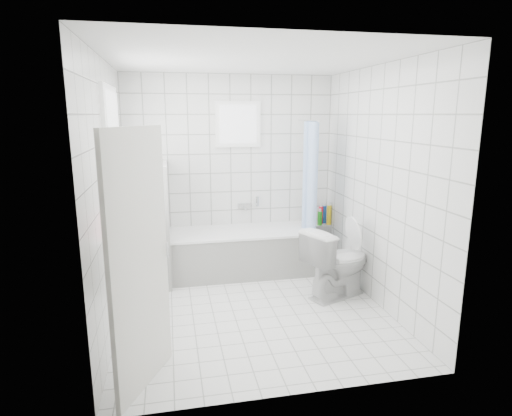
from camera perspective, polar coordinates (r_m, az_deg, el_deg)
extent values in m
plane|color=white|center=(4.80, -0.50, -13.29)|extent=(3.00, 3.00, 0.00)
plane|color=white|center=(4.36, -0.57, 19.23)|extent=(3.00, 3.00, 0.00)
cube|color=white|center=(5.86, -3.36, 4.71)|extent=(2.80, 0.02, 2.60)
cube|color=white|center=(2.97, 5.02, -2.88)|extent=(2.80, 0.02, 2.60)
cube|color=white|center=(4.36, -18.93, 1.39)|extent=(0.02, 3.00, 2.60)
cube|color=white|center=(4.86, 15.91, 2.67)|extent=(0.02, 3.00, 2.60)
cube|color=white|center=(4.60, -18.18, 5.78)|extent=(0.01, 0.90, 1.40)
cube|color=white|center=(5.78, -2.37, 11.08)|extent=(0.50, 0.01, 0.50)
cube|color=white|center=(4.73, -17.04, -3.12)|extent=(0.18, 1.02, 0.08)
cube|color=silver|center=(3.31, -15.25, -7.09)|extent=(0.39, 0.73, 2.00)
cube|color=white|center=(5.74, -1.94, -5.96)|extent=(1.85, 0.75, 0.55)
cube|color=white|center=(5.65, -1.97, -3.17)|extent=(1.87, 0.77, 0.03)
cube|color=white|center=(5.49, -12.25, -1.94)|extent=(0.15, 0.85, 1.50)
cube|color=white|center=(6.28, 8.72, -4.48)|extent=(0.40, 0.24, 0.55)
imported|color=white|center=(5.05, 10.80, -7.11)|extent=(0.93, 0.74, 0.83)
cylinder|color=silver|center=(5.64, 6.96, 11.48)|extent=(0.02, 0.80, 0.02)
cube|color=silver|center=(5.92, -1.58, 0.39)|extent=(0.18, 0.06, 0.06)
imported|color=silver|center=(4.71, -17.00, -1.71)|extent=(0.17, 0.17, 0.16)
imported|color=#F7607F|center=(4.35, -17.48, -1.77)|extent=(0.16, 0.17, 0.32)
imported|color=#2F9DD6|center=(4.52, -17.22, -2.07)|extent=(0.09, 0.09, 0.19)
cylinder|color=red|center=(6.18, 8.63, -0.93)|extent=(0.06, 0.06, 0.25)
cylinder|color=#1C9018|center=(6.08, 8.50, -1.38)|extent=(0.06, 0.06, 0.20)
cylinder|color=blue|center=(6.21, 9.08, -0.85)|extent=(0.06, 0.06, 0.25)
cylinder|color=yellow|center=(6.13, 9.71, -0.92)|extent=(0.06, 0.06, 0.28)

